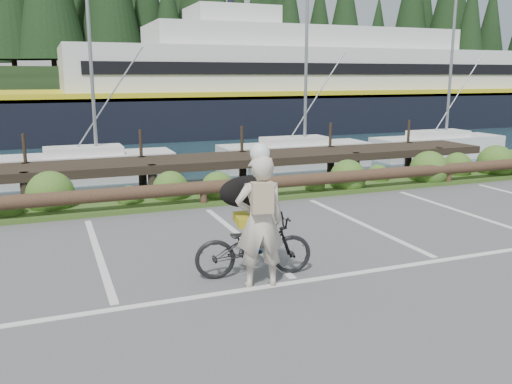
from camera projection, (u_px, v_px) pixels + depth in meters
ground at (286, 273)px, 8.30m from camera, size 72.00×72.00×0.00m
harbor_backdrop at (69, 96)px, 79.85m from camera, size 170.00×160.00×30.00m
vegetation_strip at (196, 198)px, 13.12m from camera, size 34.00×1.60×0.10m
log_rail at (204, 207)px, 12.49m from camera, size 32.00×0.30×0.60m
bicycle at (254, 246)px, 8.10m from camera, size 1.85×0.89×0.93m
cyclist at (260, 222)px, 7.61m from camera, size 0.76×0.56×1.91m
dog at (246, 192)px, 8.50m from camera, size 0.55×0.92×0.50m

